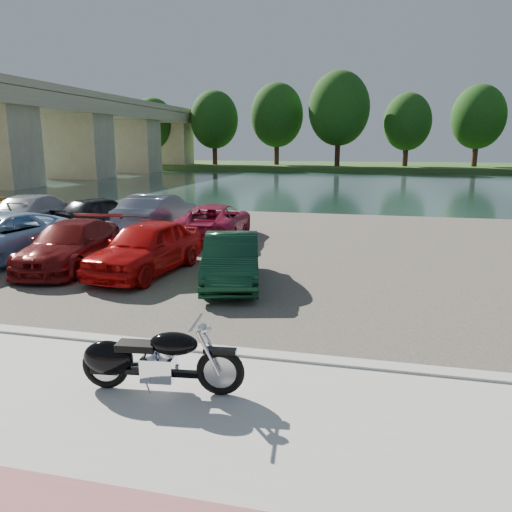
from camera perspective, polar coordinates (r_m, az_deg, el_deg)
The scene contains 17 objects.
ground at distance 6.91m, azimuth -8.94°, elevation -17.91°, with size 200.00×200.00×0.00m, color #595447.
promenade at distance 6.12m, azimuth -12.77°, elevation -21.96°, with size 60.00×6.00×0.10m, color #BAB8AF.
kerb at distance 8.55m, azimuth -3.80°, elevation -11.00°, with size 60.00×0.30×0.14m, color #BAB8AF.
parking_lot at distance 17.00m, azimuth 5.20°, elevation 0.78°, with size 60.00×18.00×0.04m, color #453E37.
river at distance 45.67m, azimuth 10.57°, elevation 8.03°, with size 120.00×40.00×0.00m, color #1B302B.
far_bank at distance 77.58m, azimuth 11.90°, elevation 10.00°, with size 120.00×24.00×0.60m, color #274518.
bridge at distance 55.57m, azimuth -20.28°, elevation 13.96°, with size 7.00×56.00×8.55m.
far_trees at distance 71.41m, azimuth 15.63°, elevation 15.39°, with size 70.25×10.68×12.52m.
motorcycle at distance 7.27m, azimuth -12.38°, elevation -11.49°, with size 2.33×0.75×1.05m.
car_3 at distance 15.21m, azimuth -20.42°, elevation 1.19°, with size 1.82×4.47×1.30m, color #660E0E.
car_4 at distance 13.91m, azimuth -12.43°, elevation 0.99°, with size 1.70×4.23×1.44m, color red.
car_5 at distance 12.53m, azimuth -2.84°, elevation -0.42°, with size 1.33×3.81×1.26m, color #0D311D.
car_6 at distance 24.48m, azimuth -27.20°, elevation 4.64°, with size 2.13×4.63×1.29m, color #A87526.
car_7 at distance 22.13m, azimuth -23.64°, elevation 4.57°, with size 2.12×5.22×1.52m, color #9A98A0.
car_8 at distance 21.66m, azimuth -17.33°, elevation 4.75°, with size 1.66×4.12×1.40m, color black.
car_9 at distance 20.38m, azimuth -11.17°, elevation 4.83°, with size 1.63×4.69×1.54m, color slate.
car_10 at distance 18.67m, azimuth -4.76°, elevation 3.97°, with size 2.18×4.72×1.31m, color #AB1C42.
Camera 1 is at (2.36, -5.47, 3.49)m, focal length 35.00 mm.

